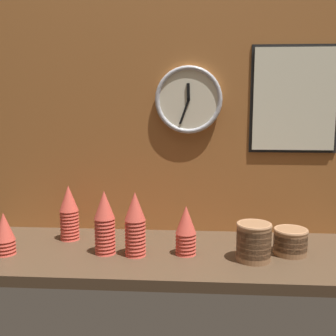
{
  "coord_description": "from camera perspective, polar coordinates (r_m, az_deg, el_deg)",
  "views": [
    {
      "loc": [
        11.05,
        -155.63,
        58.15
      ],
      "look_at": [
        -0.03,
        4.0,
        31.69
      ],
      "focal_mm": 45.0,
      "sensor_mm": 36.0,
      "label": 1
    }
  ],
  "objects": [
    {
      "name": "bowl_stack_right",
      "position": [
        1.57,
        11.53,
        -9.65
      ],
      "size": [
        12.84,
        12.84,
        13.95
      ],
      "color": "#996B47",
      "rests_on": "ground_plane"
    },
    {
      "name": "cup_stack_center_left",
      "position": [
        1.61,
        -8.57,
        -7.3
      ],
      "size": [
        7.87,
        7.87,
        24.3
      ],
      "color": "#DB4C3D",
      "rests_on": "ground_plane"
    },
    {
      "name": "cup_stack_center",
      "position": [
        1.58,
        -4.47,
        -7.58
      ],
      "size": [
        7.87,
        7.87,
        24.3
      ],
      "color": "#DB4C3D",
      "rests_on": "ground_plane"
    },
    {
      "name": "bowl_stack_far_right",
      "position": [
        1.67,
        16.25,
        -9.42
      ],
      "size": [
        12.84,
        12.84,
        9.93
      ],
      "color": "#996B47",
      "rests_on": "ground_plane"
    },
    {
      "name": "wall_clock",
      "position": [
        1.79,
        2.8,
        9.21
      ],
      "size": [
        28.36,
        2.7,
        28.36
      ],
      "color": "beige"
    },
    {
      "name": "wall_tiled_back",
      "position": [
        1.83,
        0.5,
        7.62
      ],
      "size": [
        160.0,
        3.0,
        105.0
      ],
      "color": "#A3602D",
      "rests_on": "ground_plane"
    },
    {
      "name": "cup_stack_left",
      "position": [
        1.8,
        -13.25,
        -5.91
      ],
      "size": [
        7.87,
        7.87,
        22.94
      ],
      "color": "#DB4C3D",
      "rests_on": "ground_plane"
    },
    {
      "name": "cup_stack_center_right",
      "position": [
        1.59,
        2.44,
        -8.41
      ],
      "size": [
        7.87,
        7.87,
        18.85
      ],
      "color": "#DB4C3D",
      "rests_on": "ground_plane"
    },
    {
      "name": "cup_stack_far_left",
      "position": [
        1.71,
        -21.29,
        -8.27
      ],
      "size": [
        7.87,
        7.87,
        16.12
      ],
      "color": "#DB4C3D",
      "rests_on": "ground_plane"
    },
    {
      "name": "ground_plane",
      "position": [
        1.67,
        -0.09,
        -11.69
      ],
      "size": [
        160.0,
        56.0,
        4.0
      ],
      "primitive_type": "cube",
      "color": "#4C3826"
    },
    {
      "name": "menu_board",
      "position": [
        1.84,
        16.76,
        8.89
      ],
      "size": [
        36.31,
        1.32,
        44.5
      ],
      "color": "black"
    }
  ]
}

